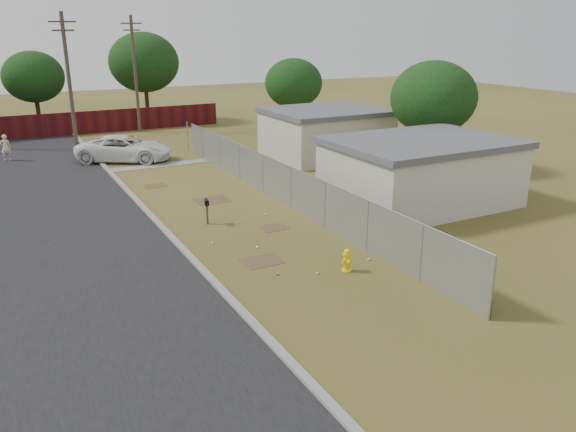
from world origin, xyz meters
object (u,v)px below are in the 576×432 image
mailbox (207,204)px  pickup_truck (125,148)px  pedestrian (6,148)px  fire_hydrant (347,260)px

mailbox → pickup_truck: size_ratio=0.19×
mailbox → pedestrian: size_ratio=0.66×
fire_hydrant → pedestrian: bearing=111.2°
fire_hydrant → mailbox: 7.42m
fire_hydrant → pedestrian: (-9.52, 24.54, 0.44)m
fire_hydrant → pedestrian: 26.33m
pedestrian → mailbox: bearing=114.1°
mailbox → pedestrian: 18.93m
pickup_truck → pedestrian: size_ratio=3.46×
fire_hydrant → pickup_truck: bearing=97.8°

